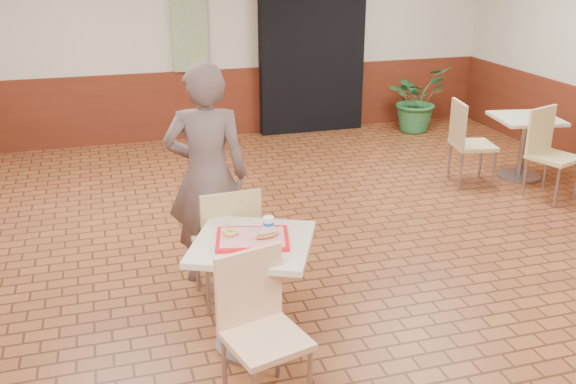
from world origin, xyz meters
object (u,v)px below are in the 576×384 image
object	(u,v)px
long_john_donut	(267,235)
chair_second_left	(467,138)
chair_second_front	(548,148)
customer	(207,176)
chair_main_front	(259,322)
ring_donut	(230,232)
chair_main_back	(228,240)
second_table	(524,137)
potted_plant	(416,99)
serving_tray	(252,239)
main_table	(253,276)
paper_cup	(268,224)

from	to	relation	value
long_john_donut	chair_second_left	bearing A→B (deg)	39.74
chair_second_front	customer	bearing A→B (deg)	172.18
chair_second_left	chair_main_front	bearing A→B (deg)	143.99
long_john_donut	ring_donut	bearing A→B (deg)	152.24
chair_main_front	chair_second_front	xyz separation A→B (m)	(3.98, 2.50, 0.02)
chair_main_back	second_table	distance (m)	4.50
potted_plant	second_table	bearing A→B (deg)	-83.82
ring_donut	chair_second_front	world-z (taller)	chair_second_front
ring_donut	chair_second_front	size ratio (longest dim) A/B	0.11
chair_main_front	chair_second_left	bearing A→B (deg)	28.33
serving_tray	potted_plant	size ratio (longest dim) A/B	0.49
main_table	paper_cup	world-z (taller)	paper_cup
main_table	customer	bearing A→B (deg)	96.13
customer	chair_second_left	world-z (taller)	customer
second_table	chair_second_left	xyz separation A→B (m)	(-0.79, 0.00, 0.05)
customer	paper_cup	xyz separation A→B (m)	(0.25, -1.02, -0.03)
main_table	chair_second_left	distance (m)	4.11
second_table	main_table	bearing A→B (deg)	-147.49
long_john_donut	chair_second_front	world-z (taller)	chair_second_front
chair_main_back	paper_cup	distance (m)	0.67
main_table	ring_donut	distance (m)	0.35
paper_cup	chair_second_front	xyz separation A→B (m)	(3.75, 1.87, -0.34)
main_table	potted_plant	size ratio (longest dim) A/B	0.82
chair_main_front	customer	world-z (taller)	customer
ring_donut	paper_cup	size ratio (longest dim) A/B	1.13
chair_main_front	ring_donut	size ratio (longest dim) A/B	8.88
customer	ring_donut	bearing A→B (deg)	100.58
chair_second_left	serving_tray	bearing A→B (deg)	139.24
chair_main_front	paper_cup	size ratio (longest dim) A/B	10.02
main_table	chair_main_front	distance (m)	0.57
main_table	chair_second_front	bearing A→B (deg)	26.55
main_table	chair_main_front	bearing A→B (deg)	-99.95
ring_donut	second_table	size ratio (longest dim) A/B	0.14
chair_main_back	ring_donut	distance (m)	0.62
long_john_donut	chair_second_left	world-z (taller)	chair_second_left
ring_donut	chair_main_back	bearing A→B (deg)	81.06
customer	chair_second_front	xyz separation A→B (m)	(4.00, 0.85, -0.37)
main_table	paper_cup	distance (m)	0.38
chair_main_back	chair_second_left	world-z (taller)	chair_second_left
second_table	potted_plant	bearing A→B (deg)	96.18
customer	long_john_donut	bearing A→B (deg)	112.08
chair_main_back	paper_cup	xyz separation A→B (m)	(0.18, -0.54, 0.35)
paper_cup	customer	bearing A→B (deg)	103.75
serving_tray	chair_second_front	bearing A→B (deg)	26.55
ring_donut	customer	bearing A→B (deg)	88.90
chair_main_back	second_table	xyz separation A→B (m)	(4.06, 1.94, -0.04)
customer	ring_donut	xyz separation A→B (m)	(-0.02, -1.01, -0.06)
serving_tray	paper_cup	distance (m)	0.16
long_john_donut	paper_cup	size ratio (longest dim) A/B	1.70
ring_donut	long_john_donut	xyz separation A→B (m)	(0.23, -0.12, 0.01)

